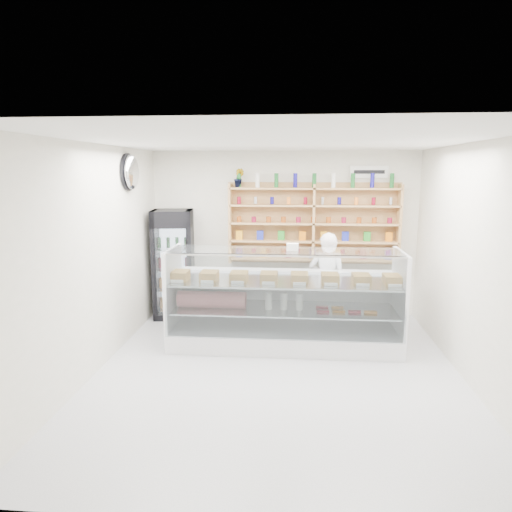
{
  "coord_description": "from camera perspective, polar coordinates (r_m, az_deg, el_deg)",
  "views": [
    {
      "loc": [
        0.18,
        -5.3,
        2.48
      ],
      "look_at": [
        -0.34,
        0.9,
        1.3
      ],
      "focal_mm": 32.0,
      "sensor_mm": 36.0,
      "label": 1
    }
  ],
  "objects": [
    {
      "name": "security_mirror",
      "position": [
        6.92,
        -15.3,
        10.08
      ],
      "size": [
        0.15,
        0.5,
        0.5
      ],
      "primitive_type": "ellipsoid",
      "color": "silver",
      "rests_on": "left_wall"
    },
    {
      "name": "potted_plant",
      "position": [
        7.7,
        -2.16,
        9.73
      ],
      "size": [
        0.19,
        0.17,
        0.31
      ],
      "primitive_type": "imported",
      "rotation": [
        0.0,
        0.0,
        -0.19
      ],
      "color": "#1E6626",
      "rests_on": "wall_shelving"
    },
    {
      "name": "drinks_cooler",
      "position": [
        7.86,
        -10.27,
        -0.94
      ],
      "size": [
        0.74,
        0.73,
        1.83
      ],
      "rotation": [
        0.0,
        0.0,
        0.14
      ],
      "color": "black",
      "rests_on": "floor"
    },
    {
      "name": "shop_worker",
      "position": [
        7.13,
        8.87,
        -3.26
      ],
      "size": [
        0.63,
        0.48,
        1.55
      ],
      "primitive_type": "imported",
      "rotation": [
        0.0,
        0.0,
        2.93
      ],
      "color": "silver",
      "rests_on": "floor"
    },
    {
      "name": "room",
      "position": [
        5.41,
        2.8,
        -0.81
      ],
      "size": [
        5.0,
        5.0,
        5.0
      ],
      "color": "silver",
      "rests_on": "ground"
    },
    {
      "name": "display_counter",
      "position": [
        6.56,
        3.5,
        -8.0
      ],
      "size": [
        3.22,
        0.96,
        1.4
      ],
      "color": "white",
      "rests_on": "floor"
    },
    {
      "name": "wall_sign",
      "position": [
        7.87,
        13.96,
        10.17
      ],
      "size": [
        0.62,
        0.03,
        0.2
      ],
      "primitive_type": "cube",
      "color": "white",
      "rests_on": "back_wall"
    },
    {
      "name": "wall_shelving",
      "position": [
        7.7,
        7.18,
        4.01
      ],
      "size": [
        2.84,
        0.28,
        1.33
      ],
      "color": "tan",
      "rests_on": "back_wall"
    }
  ]
}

